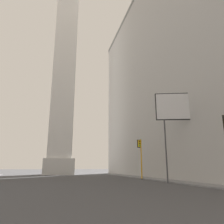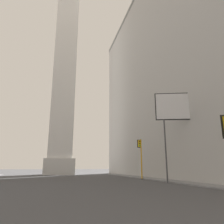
# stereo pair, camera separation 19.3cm
# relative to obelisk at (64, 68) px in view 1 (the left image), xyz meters

# --- Properties ---
(sidewalk_right) EXTENTS (5.00, 71.86, 0.15)m
(sidewalk_right) POSITION_rel_obelisk_xyz_m (15.42, -35.68, -29.80)
(sidewalk_right) COLOR slate
(sidewalk_right) RESTS_ON ground_plane
(building_right) EXTENTS (19.03, 60.49, 42.50)m
(building_right) POSITION_rel_obelisk_xyz_m (24.80, -21.74, -8.62)
(building_right) COLOR #B2AFAA
(building_right) RESTS_ON ground_plane
(obelisk) EXTENTS (7.66, 7.66, 61.78)m
(obelisk) POSITION_rel_obelisk_xyz_m (0.00, 0.00, 0.00)
(obelisk) COLOR silver
(obelisk) RESTS_ON ground_plane
(traffic_light_mid_right) EXTENTS (0.78, 0.51, 6.39)m
(traffic_light_mid_right) POSITION_rel_obelisk_xyz_m (12.41, -25.71, -25.68)
(traffic_light_mid_right) COLOR orange
(traffic_light_mid_right) RESTS_ON ground_plane
(billboard_sign) EXTENTS (6.12, 2.25, 11.53)m
(billboard_sign) POSITION_rel_obelisk_xyz_m (14.31, -35.31, -20.53)
(billboard_sign) COLOR #3F3F42
(billboard_sign) RESTS_ON ground_plane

